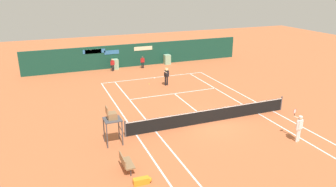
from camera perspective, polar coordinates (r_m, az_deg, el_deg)
ground_plane at (r=22.81m, az=6.84°, el=-4.50°), size 80.00×80.00×0.01m
tennis_net at (r=22.15m, az=7.59°, el=-3.84°), size 12.10×0.10×1.07m
sponsor_back_wall at (r=36.96m, az=-5.27°, el=6.80°), size 25.00×1.02×2.55m
umpire_chair at (r=18.97m, az=-9.92°, el=-4.44°), size 1.00×1.00×2.39m
player_bench at (r=16.72m, az=-7.51°, el=-11.98°), size 0.54×1.22×0.88m
equipment_bag at (r=15.89m, az=-4.46°, el=-15.20°), size 0.92×0.34×0.32m
player_on_baseline at (r=29.62m, az=-0.28°, el=3.31°), size 0.61×0.73×1.88m
player_near_side at (r=20.73m, az=22.26°, el=-5.38°), size 0.54×0.80×1.88m
ball_kid_left_post at (r=35.10m, az=-9.83°, el=5.19°), size 0.45×0.21×1.36m
ball_kid_right_post at (r=35.92m, az=-4.54°, el=5.70°), size 0.44×0.20×1.33m
tennis_ball_near_service_line at (r=30.26m, az=-3.36°, el=1.70°), size 0.07×0.07×0.07m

